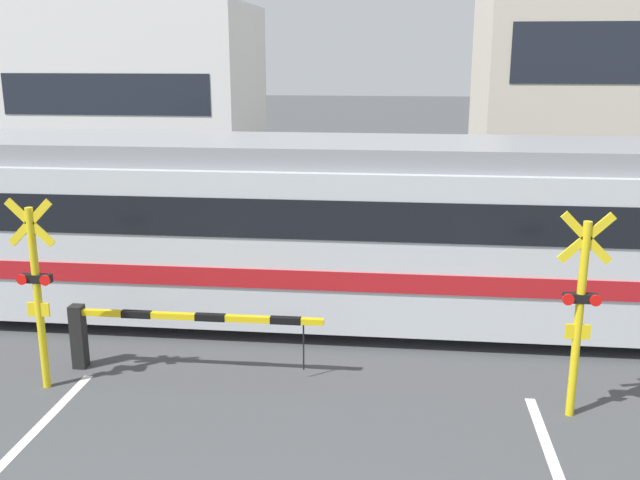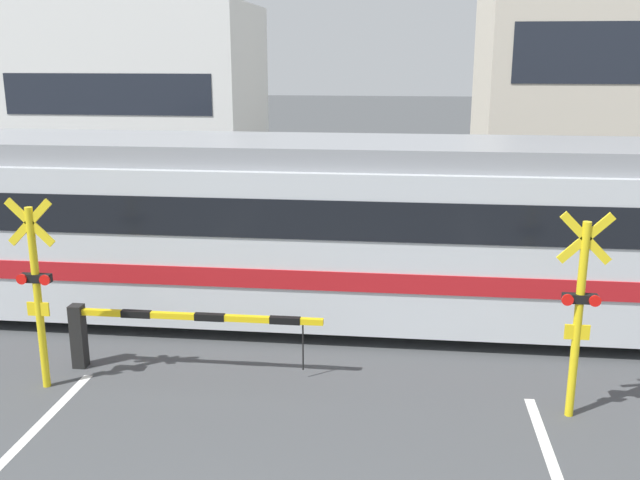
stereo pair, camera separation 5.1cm
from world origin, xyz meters
name	(u,v)px [view 2 (the right image)]	position (x,y,z in m)	size (l,w,h in m)	color
rail_track_near	(318,330)	(0.00, 7.97, 0.04)	(50.00, 0.10, 0.08)	#6B6051
rail_track_far	(327,302)	(0.00, 9.41, 0.04)	(50.00, 0.10, 0.08)	#6B6051
commuter_train	(419,228)	(1.69, 8.69, 1.74)	(19.72, 2.84, 3.25)	silver
crossing_barrier_near	(143,326)	(-2.44, 6.13, 0.72)	(3.88, 0.20, 1.01)	black
crossing_barrier_far	(449,240)	(2.44, 11.86, 0.72)	(3.88, 0.20, 1.01)	black
crossing_signal_left	(37,286)	(-3.69, 5.43, 1.53)	(0.68, 0.15, 2.79)	yellow
crossing_signal_right	(579,307)	(3.69, 5.43, 1.53)	(0.68, 0.15, 2.79)	yellow
pedestrian	(410,197)	(1.58, 15.37, 0.97)	(0.38, 0.22, 1.68)	#23232D
building_left_of_street	(141,99)	(-7.81, 20.88, 3.16)	(7.94, 5.81, 6.33)	white
building_right_of_street	(593,67)	(7.35, 20.88, 4.29)	(7.02, 5.81, 8.58)	beige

